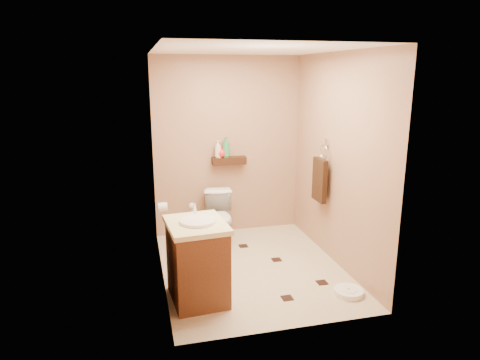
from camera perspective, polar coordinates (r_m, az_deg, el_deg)
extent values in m
plane|color=beige|center=(5.01, 1.56, -11.57)|extent=(2.50, 2.50, 0.00)
cube|color=#A97A60|center=(5.81, -1.66, 4.48)|extent=(2.00, 0.04, 2.40)
cube|color=#A97A60|center=(3.47, 7.21, -2.26)|extent=(2.00, 0.04, 2.40)
cube|color=#A97A60|center=(4.46, -10.81, 1.28)|extent=(0.04, 2.50, 2.40)
cube|color=#A97A60|center=(4.98, 12.83, 2.50)|extent=(0.04, 2.50, 2.40)
cube|color=white|center=(4.52, 1.77, 17.01)|extent=(2.00, 2.50, 0.02)
cube|color=#32180D|center=(5.77, -1.47, 2.59)|extent=(0.46, 0.14, 0.10)
cube|color=black|center=(4.78, -2.41, -12.87)|extent=(0.11, 0.11, 0.01)
cube|color=black|center=(5.21, 4.89, -10.54)|extent=(0.11, 0.11, 0.01)
cube|color=black|center=(4.42, 6.31, -15.37)|extent=(0.11, 0.11, 0.01)
cube|color=black|center=(5.30, -5.61, -10.09)|extent=(0.11, 0.11, 0.01)
cube|color=black|center=(4.76, 10.87, -13.27)|extent=(0.11, 0.11, 0.01)
cube|color=black|center=(5.57, 0.44, -8.78)|extent=(0.11, 0.11, 0.01)
imported|color=white|center=(5.59, -2.73, -5.13)|extent=(0.45, 0.69, 0.66)
cube|color=brown|center=(4.24, -5.71, -11.04)|extent=(0.55, 0.66, 0.75)
cube|color=#F9F4B4|center=(4.09, -5.85, -5.97)|extent=(0.59, 0.70, 0.05)
cylinder|color=white|center=(4.08, -5.59, -5.57)|extent=(0.35, 0.35, 0.05)
cylinder|color=silver|center=(4.26, -6.04, -3.84)|extent=(0.03, 0.03, 0.12)
cylinder|color=white|center=(4.58, 14.27, -14.27)|extent=(0.33, 0.33, 0.05)
cylinder|color=white|center=(4.57, 14.29, -13.94)|extent=(0.18, 0.18, 0.01)
cylinder|color=#17595D|center=(5.85, -6.32, -7.10)|extent=(0.11, 0.11, 0.12)
cylinder|color=white|center=(5.78, -6.38, -4.99)|extent=(0.02, 0.02, 0.35)
sphere|color=white|center=(5.73, -6.42, -3.42)|extent=(0.08, 0.08, 0.08)
cube|color=silver|center=(5.16, 11.55, 5.00)|extent=(0.03, 0.06, 0.08)
torus|color=silver|center=(5.17, 11.14, 3.68)|extent=(0.02, 0.19, 0.19)
cube|color=black|center=(5.22, 10.56, 0.00)|extent=(0.06, 0.30, 0.52)
cylinder|color=white|center=(5.25, -10.29, -3.55)|extent=(0.11, 0.11, 0.11)
cylinder|color=silver|center=(5.23, -10.75, -2.95)|extent=(0.04, 0.02, 0.02)
imported|color=silver|center=(5.71, -2.97, 4.15)|extent=(0.11, 0.11, 0.23)
imported|color=yellow|center=(5.72, -2.80, 3.83)|extent=(0.11, 0.11, 0.17)
imported|color=red|center=(5.72, -2.53, 3.82)|extent=(0.13, 0.13, 0.16)
imported|color=#2E8A4E|center=(5.72, -1.90, 4.42)|extent=(0.15, 0.15, 0.28)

